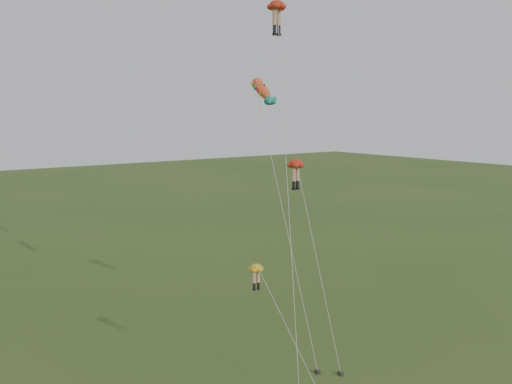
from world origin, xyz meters
TOP-DOWN VIEW (x-y plane):
  - ground at (0.00, 0.00)m, footprint 300.00×300.00m
  - legs_kite_red_high at (3.75, 7.77)m, footprint 6.96×10.87m
  - legs_kite_red_mid at (4.28, 6.04)m, footprint 3.10×8.20m
  - legs_kite_yellow at (-3.75, -0.04)m, footprint 3.36×3.54m
  - fish_kite at (1.94, 7.20)m, footprint 1.64×8.82m

SIDE VIEW (x-z plane):
  - ground at x=0.00m, z-range 0.00..0.00m
  - legs_kite_yellow at x=-3.75m, z-range 3.38..11.61m
  - legs_kite_red_mid at x=4.28m, z-range 6.06..19.67m
  - fish_kite at x=1.94m, z-range 8.68..28.46m
  - legs_kite_red_high at x=3.75m, z-range 11.66..36.92m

